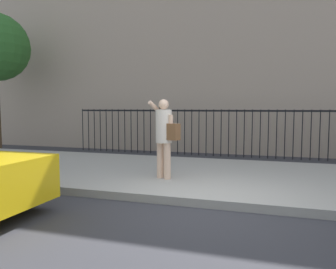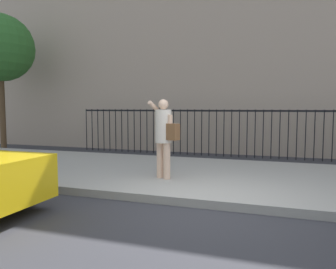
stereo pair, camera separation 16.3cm
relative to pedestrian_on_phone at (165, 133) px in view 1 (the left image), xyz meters
The scene contains 5 objects.
ground_plane 2.09m from the pedestrian_on_phone, 49.23° to the right, with size 60.00×60.00×0.00m, color #333338.
sidewalk 1.78m from the pedestrian_on_phone, 36.85° to the left, with size 28.00×4.40×0.15m, color #9E9B93.
building_facade 8.15m from the pedestrian_on_phone, 80.86° to the left, with size 28.00×4.00×9.66m, color tan.
iron_fence 4.71m from the pedestrian_on_phone, 75.83° to the left, with size 12.03×0.04×1.60m.
pedestrian_on_phone is the anchor object (origin of this frame).
Camera 1 is at (1.00, -5.22, 1.66)m, focal length 35.16 mm.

